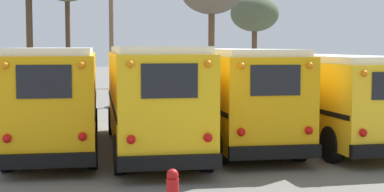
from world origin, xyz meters
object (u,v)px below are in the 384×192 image
Objects in this scene: school_bus_0 at (57,95)px; school_bus_3 at (316,94)px; school_bus_2 at (230,91)px; bare_tree_1 at (255,14)px; school_bus_1 at (151,94)px; utility_pole at (111,19)px.

school_bus_0 reaches higher than school_bus_3.
bare_tree_1 reaches higher than school_bus_2.
school_bus_1 reaches higher than school_bus_2.
bare_tree_1 is at bearing 70.68° from school_bus_2.
school_bus_1 is 0.92× the size of school_bus_2.
school_bus_1 is at bearing -114.43° from bare_tree_1.
school_bus_2 is 1.50× the size of bare_tree_1.
bare_tree_1 is at bearing 41.99° from utility_pole.
utility_pole is 15.17m from bare_tree_1.
school_bus_0 is at bearing -174.63° from school_bus_2.
bare_tree_1 is (13.79, 23.07, 3.96)m from school_bus_0.
school_bus_1 is 0.96× the size of school_bus_3.
utility_pole reaches higher than bare_tree_1.
bare_tree_1 is (4.95, 23.18, 4.07)m from school_bus_3.
school_bus_3 is 1.43× the size of bare_tree_1.
utility_pole is (-6.31, 13.05, 3.15)m from school_bus_3.
utility_pole is at bearing 91.72° from school_bus_1.
school_bus_0 is 1.04× the size of utility_pole.
utility_pole is at bearing -138.01° from bare_tree_1.
school_bus_3 is (2.95, -0.66, -0.10)m from school_bus_2.
school_bus_0 is 8.84m from school_bus_3.
school_bus_0 is at bearing 164.99° from school_bus_1.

